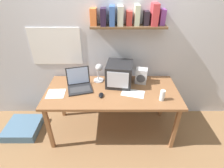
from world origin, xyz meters
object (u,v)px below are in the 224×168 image
corner_desk (112,94)px  desk_lamp (99,71)px  juice_glass (162,96)px  loose_paper_near_monitor (133,93)px  computer_mouse (101,95)px  floor_cushion (23,128)px  crt_monitor (119,74)px  open_notebook (56,94)px  laptop (79,83)px  space_heater (141,76)px

corner_desk → desk_lamp: size_ratio=6.01×
juice_glass → loose_paper_near_monitor: size_ratio=0.42×
computer_mouse → floor_cushion: (-1.19, 0.09, -0.67)m
desk_lamp → juice_glass: (0.78, -0.41, -0.12)m
crt_monitor → loose_paper_near_monitor: (0.17, -0.23, -0.15)m
open_notebook → computer_mouse: bearing=-5.0°
desk_lamp → open_notebook: desk_lamp is taller
laptop → computer_mouse: laptop is taller
desk_lamp → space_heater: desk_lamp is taller
desk_lamp → laptop: bearing=-171.0°
corner_desk → open_notebook: size_ratio=7.36×
open_notebook → floor_cushion: size_ratio=0.50×
corner_desk → juice_glass: size_ratio=12.78×
corner_desk → laptop: bearing=170.4°
juice_glass → loose_paper_near_monitor: (-0.33, 0.14, -0.06)m
laptop → loose_paper_near_monitor: laptop is taller
corner_desk → loose_paper_near_monitor: size_ratio=5.37×
corner_desk → floor_cushion: size_ratio=3.64×
desk_lamp → loose_paper_near_monitor: (0.44, -0.27, -0.18)m
space_heater → open_notebook: 1.15m
corner_desk → desk_lamp: (-0.18, 0.21, 0.23)m
loose_paper_near_monitor → laptop: bearing=168.9°
computer_mouse → open_notebook: 0.58m
desk_lamp → floor_cushion: desk_lamp is taller
computer_mouse → space_heater: bearing=31.1°
crt_monitor → corner_desk: bearing=-112.5°
space_heater → loose_paper_near_monitor: size_ratio=0.67×
corner_desk → juice_glass: (0.60, -0.20, 0.12)m
desk_lamp → loose_paper_near_monitor: 0.55m
open_notebook → space_heater: bearing=13.8°
juice_glass → open_notebook: juice_glass is taller
corner_desk → open_notebook: bearing=-174.0°
computer_mouse → open_notebook: bearing=175.0°
space_heater → floor_cushion: bearing=-160.4°
loose_paper_near_monitor → open_notebook: (-0.98, -0.01, 0.00)m
laptop → floor_cushion: (-0.89, -0.10, -0.72)m
corner_desk → computer_mouse: computer_mouse is taller
open_notebook → laptop: bearing=28.0°
desk_lamp → open_notebook: bearing=-170.9°
juice_glass → floor_cushion: 2.06m
juice_glass → floor_cushion: size_ratio=0.29×
crt_monitor → space_heater: bearing=14.9°
space_heater → open_notebook: space_heater is taller
corner_desk → crt_monitor: size_ratio=4.45×
crt_monitor → laptop: 0.55m
corner_desk → open_notebook: (-0.71, -0.07, 0.06)m
floor_cushion → open_notebook: bearing=-4.2°
juice_glass → open_notebook: bearing=174.5°
computer_mouse → floor_cushion: computer_mouse is taller
crt_monitor → juice_glass: bearing=-27.6°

